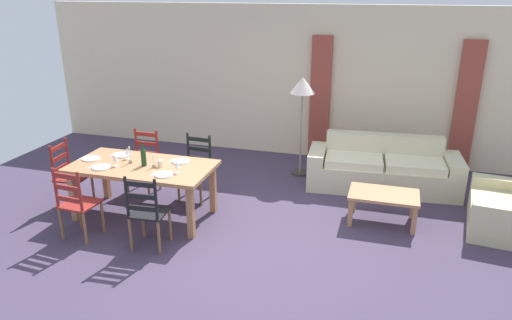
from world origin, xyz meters
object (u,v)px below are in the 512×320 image
dining_chair_near_left (77,203)px  couch (383,170)px  armchair_upholstered (509,212)px  dining_chair_head_west (70,175)px  wine_glass_far_left (127,151)px  coffee_cup_primary (160,164)px  coffee_table (384,198)px  standing_lamp (303,91)px  dining_chair_far_left (144,162)px  wine_bottle (144,157)px  wine_glass_near_left (115,158)px  dining_table (142,171)px  dining_chair_far_right (196,168)px  wine_glass_near_right (177,165)px  dining_chair_near_right (147,212)px

dining_chair_near_left → couch: 4.48m
armchair_upholstered → dining_chair_head_west: bearing=-170.5°
dining_chair_head_west → wine_glass_far_left: dining_chair_head_west is taller
dining_chair_head_west → couch: dining_chair_head_west is taller
coffee_cup_primary → coffee_table: bearing=14.2°
armchair_upholstered → standing_lamp: bearing=158.7°
dining_chair_far_left → dining_chair_near_left: bearing=-92.6°
wine_bottle → wine_glass_near_left: wine_bottle is taller
dining_chair_head_west → coffee_cup_primary: size_ratio=10.67×
armchair_upholstered → dining_table: bearing=-168.3°
dining_table → dining_chair_far_left: (-0.41, 0.76, -0.19)m
wine_glass_far_left → coffee_cup_primary: (0.57, -0.14, -0.07)m
dining_chair_far_right → couch: dining_chair_far_right is taller
wine_glass_near_left → coffee_cup_primary: (0.57, 0.14, -0.07)m
dining_table → dining_chair_near_left: bearing=-121.7°
dining_chair_head_west → wine_glass_far_left: size_ratio=5.96×
dining_chair_near_left → coffee_table: 3.92m
wine_bottle → coffee_cup_primary: bearing=5.4°
dining_chair_head_west → armchair_upholstered: 5.94m
wine_glass_near_right → dining_chair_far_right: bearing=98.9°
dining_table → wine_bottle: (0.04, -0.02, 0.20)m
dining_table → dining_chair_head_west: bearing=-179.5°
wine_glass_near_left → dining_chair_far_left: bearing=97.1°
dining_chair_head_west → wine_glass_near_left: size_ratio=5.96×
coffee_table → coffee_cup_primary: bearing=-165.8°
wine_glass_far_left → dining_chair_head_west: bearing=-169.5°
armchair_upholstered → standing_lamp: (-2.97, 1.16, 1.16)m
dining_chair_near_right → couch: bearing=45.9°
wine_glass_near_right → coffee_table: bearing=18.7°
wine_glass_far_left → standing_lamp: 2.88m
dining_table → armchair_upholstered: dining_table is taller
dining_chair_far_right → wine_glass_near_right: dining_chair_far_right is taller
dining_chair_near_left → couch: size_ratio=0.41×
dining_chair_near_right → standing_lamp: size_ratio=0.59×
wine_glass_near_left → coffee_table: bearing=14.2°
dining_chair_far_left → dining_chair_head_west: size_ratio=1.00×
armchair_upholstered → wine_bottle: bearing=-168.0°
dining_chair_near_left → coffee_table: dining_chair_near_left is taller
coffee_table → standing_lamp: 2.24m
dining_chair_near_left → dining_chair_far_left: same height
dining_chair_head_west → coffee_cup_primary: (1.43, 0.01, 0.32)m
couch → armchair_upholstered: 1.89m
coffee_table → dining_chair_head_west: bearing=-170.3°
dining_chair_far_left → wine_glass_far_left: bearing=-79.4°
dining_chair_near_left → wine_glass_near_right: (1.06, 0.65, 0.38)m
dining_chair_near_left → armchair_upholstered: 5.47m
dining_chair_near_right → wine_glass_near_right: bearing=79.1°
coffee_table → couch: bearing=92.6°
dining_table → coffee_table: 3.23m
wine_bottle → wine_glass_near_right: bearing=-12.7°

